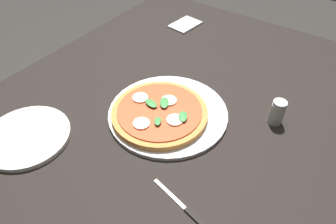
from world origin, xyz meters
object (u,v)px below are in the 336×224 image
at_px(dining_table, 181,113).
at_px(serving_tray, 168,113).
at_px(napkin, 185,25).
at_px(pepper_shaker, 277,112).
at_px(pizza, 160,113).
at_px(knife, 185,208).
at_px(plate_white, 27,136).

distance_m(dining_table, serving_tray, 0.16).
bearing_deg(serving_tray, napkin, -152.88).
bearing_deg(pepper_shaker, serving_tray, -60.94).
bearing_deg(pizza, knife, 46.68).
bearing_deg(napkin, dining_table, 30.91).
distance_m(pizza, plate_white, 0.38).
bearing_deg(napkin, knife, 32.29).
bearing_deg(pepper_shaker, knife, -9.63).
distance_m(dining_table, napkin, 0.47).
bearing_deg(pepper_shaker, napkin, -123.46).
bearing_deg(napkin, pepper_shaker, 56.54).
relative_size(plate_white, napkin, 1.84).
height_order(serving_tray, knife, serving_tray).
xyz_separation_m(dining_table, serving_tray, (0.12, 0.03, 0.10)).
relative_size(knife, pepper_shaker, 2.12).
relative_size(serving_tray, napkin, 2.75).
bearing_deg(knife, plate_white, -81.98).
distance_m(dining_table, pepper_shaker, 0.33).
xyz_separation_m(dining_table, knife, (0.35, 0.23, 0.10)).
relative_size(pizza, plate_white, 1.18).
relative_size(napkin, knife, 0.80).
bearing_deg(plate_white, dining_table, 149.81).
xyz_separation_m(knife, pepper_shaker, (-0.39, 0.07, 0.04)).
relative_size(pizza, knife, 1.73).
xyz_separation_m(dining_table, plate_white, (0.42, -0.24, 0.10)).
bearing_deg(dining_table, knife, 33.78).
xyz_separation_m(napkin, knife, (0.74, 0.47, -0.00)).
height_order(plate_white, pepper_shaker, pepper_shaker).
relative_size(dining_table, pepper_shaker, 16.23).
relative_size(plate_white, pepper_shaker, 3.11).
xyz_separation_m(pizza, knife, (0.21, 0.22, -0.02)).
height_order(plate_white, knife, plate_white).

